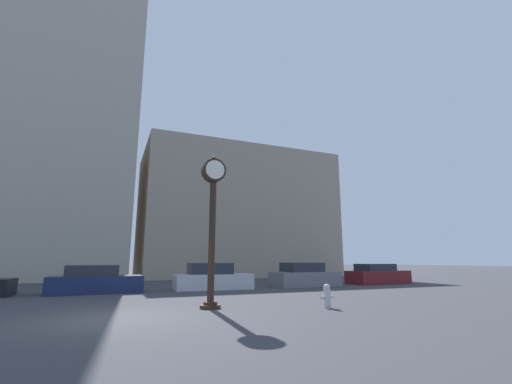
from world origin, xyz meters
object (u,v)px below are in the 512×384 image
(car_grey, at_px, (304,276))
(fire_hydrant_far, at_px, (327,296))
(car_maroon, at_px, (377,275))
(car_silver, at_px, (212,278))
(car_navy, at_px, (95,281))
(street_clock, at_px, (213,215))

(car_grey, distance_m, fire_hydrant_far, 9.58)
(car_grey, bearing_deg, car_maroon, -0.78)
(car_silver, height_order, car_grey, car_grey)
(car_navy, xyz_separation_m, car_silver, (5.84, -0.06, 0.03))
(street_clock, xyz_separation_m, car_silver, (2.14, 7.34, -2.50))
(street_clock, relative_size, car_maroon, 1.21)
(street_clock, bearing_deg, fire_hydrant_far, -20.68)
(car_navy, height_order, car_silver, car_silver)
(car_maroon, xyz_separation_m, fire_hydrant_far, (-10.09, -8.77, -0.17))
(car_silver, distance_m, car_grey, 5.75)
(street_clock, xyz_separation_m, fire_hydrant_far, (3.62, -1.37, -2.70))
(car_navy, relative_size, car_grey, 1.03)
(street_clock, height_order, car_silver, street_clock)
(street_clock, relative_size, fire_hydrant_far, 6.71)
(car_grey, bearing_deg, car_navy, 176.49)
(car_navy, xyz_separation_m, fire_hydrant_far, (7.33, -8.77, -0.17))
(street_clock, height_order, car_grey, street_clock)
(car_navy, relative_size, car_maroon, 1.00)
(car_silver, bearing_deg, car_grey, 1.22)
(car_grey, bearing_deg, street_clock, -140.11)
(car_navy, height_order, car_grey, car_grey)
(car_silver, xyz_separation_m, fire_hydrant_far, (1.49, -8.71, -0.20))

